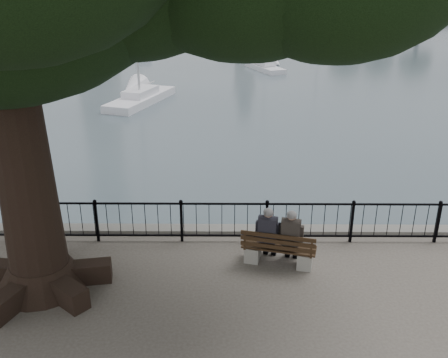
{
  "coord_description": "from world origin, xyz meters",
  "views": [
    {
      "loc": [
        0.08,
        -7.98,
        5.84
      ],
      "look_at": [
        0.0,
        2.5,
        1.6
      ],
      "focal_mm": 40.0,
      "sensor_mm": 36.0,
      "label": 1
    }
  ],
  "objects_px": {
    "bench": "(278,252)",
    "lion_monument": "(245,22)",
    "person_left": "(268,236)",
    "person_right": "(291,239)"
  },
  "relations": [
    {
      "from": "bench",
      "to": "lion_monument",
      "type": "distance_m",
      "value": 48.47
    },
    {
      "from": "person_left",
      "to": "lion_monument",
      "type": "relative_size",
      "value": 0.15
    },
    {
      "from": "person_left",
      "to": "lion_monument",
      "type": "xyz_separation_m",
      "value": [
        1.03,
        48.3,
        0.67
      ]
    },
    {
      "from": "person_left",
      "to": "person_right",
      "type": "height_order",
      "value": "same"
    },
    {
      "from": "bench",
      "to": "person_right",
      "type": "xyz_separation_m",
      "value": [
        0.26,
        0.03,
        0.32
      ]
    },
    {
      "from": "bench",
      "to": "lion_monument",
      "type": "xyz_separation_m",
      "value": [
        0.81,
        48.45,
        0.99
      ]
    },
    {
      "from": "person_left",
      "to": "lion_monument",
      "type": "distance_m",
      "value": 48.31
    },
    {
      "from": "person_left",
      "to": "lion_monument",
      "type": "bearing_deg",
      "value": 88.78
    },
    {
      "from": "person_left",
      "to": "bench",
      "type": "bearing_deg",
      "value": -34.71
    },
    {
      "from": "lion_monument",
      "to": "person_left",
      "type": "bearing_deg",
      "value": -91.22
    }
  ]
}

